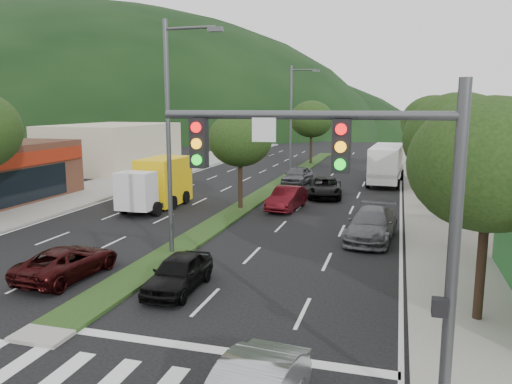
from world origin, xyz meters
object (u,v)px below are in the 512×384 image
(tree_r_c, at_px, (444,136))
(car_queue_a, at_px, (179,273))
(traffic_signal, at_px, (372,200))
(tree_r_d, at_px, (434,123))
(motorhome, at_px, (386,163))
(tree_r_b, at_px, (459,139))
(streetlight_near, at_px, (173,127))
(streetlight_mid, at_px, (293,116))
(tree_r_a, at_px, (489,165))
(tree_med_far, at_px, (312,119))
(car_queue_d, at_px, (325,187))
(box_truck, at_px, (158,185))
(car_queue_c, at_px, (287,198))
(suv_maroon, at_px, (68,262))
(tree_med_near, at_px, (240,139))
(car_queue_e, at_px, (297,176))
(tree_r_e, at_px, (427,122))
(car_queue_b, at_px, (371,225))

(tree_r_c, xyz_separation_m, car_queue_a, (-9.82, -16.00, -4.10))
(traffic_signal, height_order, tree_r_d, tree_r_d)
(car_queue_a, relative_size, motorhome, 0.45)
(tree_r_b, relative_size, streetlight_near, 0.69)
(tree_r_d, distance_m, streetlight_mid, 12.18)
(tree_r_a, xyz_separation_m, tree_med_far, (-12.00, 40.00, 0.19))
(traffic_signal, distance_m, tree_r_d, 31.68)
(tree_r_c, height_order, car_queue_d, tree_r_c)
(streetlight_near, bearing_deg, tree_r_d, 61.80)
(box_truck, distance_m, motorhome, 20.00)
(car_queue_c, bearing_deg, suv_maroon, -103.87)
(tree_med_near, bearing_deg, tree_med_far, 90.00)
(tree_r_a, relative_size, tree_r_d, 0.93)
(car_queue_d, height_order, car_queue_e, car_queue_e)
(traffic_signal, relative_size, car_queue_d, 1.40)
(tree_r_e, relative_size, car_queue_c, 1.54)
(car_queue_b, bearing_deg, car_queue_a, -120.00)
(streetlight_near, distance_m, car_queue_a, 6.65)
(tree_r_e, xyz_separation_m, car_queue_e, (-10.50, -11.19, -4.12))
(car_queue_b, relative_size, box_truck, 0.82)
(tree_med_near, xyz_separation_m, car_queue_b, (8.37, -5.14, -3.67))
(tree_r_b, bearing_deg, car_queue_d, 122.33)
(streetlight_near, bearing_deg, suv_maroon, -124.06)
(tree_r_d, distance_m, tree_r_e, 10.00)
(car_queue_c, bearing_deg, tree_med_near, -158.19)
(car_queue_a, xyz_separation_m, car_queue_e, (-0.68, 24.81, 0.12))
(tree_med_near, bearing_deg, car_queue_c, 15.95)
(traffic_signal, relative_size, tree_r_c, 1.08)
(box_truck, bearing_deg, car_queue_c, -167.55)
(tree_med_far, xyz_separation_m, car_queue_d, (4.52, -20.19, -4.31))
(tree_med_near, height_order, car_queue_a, tree_med_near)
(tree_r_a, distance_m, tree_r_e, 36.00)
(car_queue_b, bearing_deg, tree_r_d, 83.00)
(suv_maroon, distance_m, box_truck, 13.40)
(suv_maroon, height_order, car_queue_b, car_queue_b)
(suv_maroon, xyz_separation_m, car_queue_e, (3.95, 24.74, 0.16))
(motorhome, bearing_deg, box_truck, -130.65)
(streetlight_near, distance_m, car_queue_c, 12.14)
(car_queue_d, relative_size, car_queue_e, 1.10)
(traffic_signal, distance_m, tree_r_c, 21.74)
(tree_r_d, distance_m, car_queue_e, 11.45)
(streetlight_near, relative_size, car_queue_c, 2.29)
(car_queue_b, xyz_separation_m, car_queue_d, (-3.85, 10.95, -0.07))
(tree_r_d, height_order, car_queue_c, tree_r_d)
(tree_r_b, bearing_deg, tree_r_a, -90.00)
(traffic_signal, bearing_deg, box_truck, 127.38)
(tree_r_d, bearing_deg, streetlight_mid, 165.73)
(tree_r_e, height_order, tree_med_near, tree_r_e)
(car_queue_e, bearing_deg, tree_r_a, -62.27)
(tree_r_d, height_order, tree_med_near, tree_r_d)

